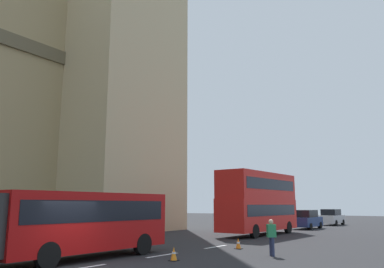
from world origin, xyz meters
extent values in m
plane|color=#262628|center=(0.00, 0.00, 0.00)|extent=(160.00, 160.00, 0.00)
cube|color=silver|center=(0.15, 0.00, 0.01)|extent=(2.20, 0.16, 0.01)
cube|color=silver|center=(4.75, 0.00, 0.01)|extent=(2.20, 0.16, 0.01)
cube|color=silver|center=(9.35, 0.00, 0.01)|extent=(2.20, 0.16, 0.01)
cube|color=#B20F0F|center=(1.64, 2.00, 1.65)|extent=(8.23, 2.50, 2.50)
cube|color=black|center=(1.64, 2.00, 2.10)|extent=(7.58, 2.54, 0.90)
cylinder|color=black|center=(4.28, 0.88, 0.50)|extent=(1.00, 0.30, 1.00)
cylinder|color=black|center=(-0.83, 0.88, 0.50)|extent=(1.00, 0.30, 1.00)
cube|color=red|center=(18.72, 2.00, 1.60)|extent=(9.35, 2.50, 2.40)
cube|color=#1E232D|center=(18.72, 2.00, 1.95)|extent=(8.42, 2.54, 0.84)
cube|color=red|center=(18.72, 2.00, 3.85)|extent=(9.17, 2.50, 2.10)
cube|color=#1E232D|center=(18.72, 2.00, 3.95)|extent=(8.42, 2.54, 0.84)
cylinder|color=black|center=(21.72, 0.88, 0.50)|extent=(1.00, 0.30, 1.00)
cylinder|color=black|center=(15.73, 0.88, 0.50)|extent=(1.00, 0.30, 1.00)
cube|color=navy|center=(28.65, 1.82, 0.70)|extent=(4.40, 1.80, 0.90)
cube|color=black|center=(28.45, 1.82, 1.50)|extent=(2.46, 1.66, 0.70)
cylinder|color=black|center=(30.06, 1.01, 0.32)|extent=(0.64, 0.30, 0.64)
cylinder|color=black|center=(27.25, 1.01, 0.32)|extent=(0.64, 0.30, 0.64)
cube|color=#B7B7BC|center=(37.51, 2.06, 0.70)|extent=(4.40, 1.80, 0.90)
cube|color=black|center=(37.31, 2.06, 1.50)|extent=(2.46, 1.66, 0.70)
cylinder|color=black|center=(38.91, 1.25, 0.32)|extent=(0.64, 0.30, 0.64)
cylinder|color=black|center=(36.10, 1.25, 0.32)|extent=(0.64, 0.30, 0.64)
cube|color=black|center=(3.67, -1.58, 0.01)|extent=(0.36, 0.36, 0.03)
cone|color=orange|center=(3.67, -1.58, 0.31)|extent=(0.28, 0.28, 0.55)
cylinder|color=white|center=(3.67, -1.58, 0.33)|extent=(0.17, 0.17, 0.08)
cube|color=black|center=(9.22, -1.56, 0.01)|extent=(0.36, 0.36, 0.03)
cone|color=orange|center=(9.22, -1.56, 0.31)|extent=(0.28, 0.28, 0.55)
cylinder|color=white|center=(9.22, -1.56, 0.33)|extent=(0.17, 0.17, 0.08)
cylinder|color=#262D4C|center=(7.52, -4.39, 0.43)|extent=(0.16, 0.16, 0.86)
cylinder|color=#262D4C|center=(7.65, -4.24, 0.43)|extent=(0.16, 0.16, 0.86)
cube|color=#267F4C|center=(7.59, -4.32, 1.16)|extent=(0.46, 0.45, 0.60)
sphere|color=beige|center=(7.59, -4.32, 1.58)|extent=(0.22, 0.22, 0.22)
camera|label=1|loc=(-9.53, -12.46, 2.37)|focal=35.76mm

